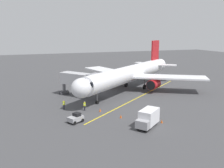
# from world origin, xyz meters

# --- Properties ---
(ground_plane) EXTENTS (220.00, 220.00, 0.00)m
(ground_plane) POSITION_xyz_m (0.00, 0.00, 0.00)
(ground_plane) COLOR #424244
(apron_lead_in_line) EXTENTS (31.82, 24.62, 0.01)m
(apron_lead_in_line) POSITION_xyz_m (0.76, 7.49, 0.01)
(apron_lead_in_line) COLOR yellow
(apron_lead_in_line) RESTS_ON ground
(airplane) EXTENTS (34.41, 31.70, 11.50)m
(airplane) POSITION_xyz_m (0.54, 1.32, 4.00)
(airplane) COLOR white
(airplane) RESTS_ON ground
(jet_bridge) EXTENTS (8.65, 10.21, 5.40)m
(jet_bridge) POSITION_xyz_m (12.75, 3.96, 3.76)
(jet_bridge) COLOR #B7B7BC
(jet_bridge) RESTS_ON ground
(ground_crew_marshaller) EXTENTS (0.46, 0.36, 1.71)m
(ground_crew_marshaller) POSITION_xyz_m (18.14, 10.96, 0.89)
(ground_crew_marshaller) COLOR #23232D
(ground_crew_marshaller) RESTS_ON ground
(ground_crew_wing_walker) EXTENTS (0.44, 0.32, 1.71)m
(ground_crew_wing_walker) POSITION_xyz_m (14.79, 12.98, 0.89)
(ground_crew_wing_walker) COLOR #23232D
(ground_crew_wing_walker) RESTS_ON ground
(box_truck_near_nose) EXTENTS (4.82, 4.38, 2.62)m
(box_truck_near_nose) POSITION_xyz_m (7.91, 23.81, 1.39)
(box_truck_near_nose) COLOR #9E9EA3
(box_truck_near_nose) RESTS_ON ground
(tug_portside) EXTENTS (2.74, 2.43, 1.50)m
(tug_portside) POSITION_xyz_m (17.52, 18.24, 0.70)
(tug_portside) COLOR #9E9EA3
(tug_portside) RESTS_ON ground
(safety_cone_nose_left) EXTENTS (0.32, 0.32, 0.55)m
(safety_cone_nose_left) POSITION_xyz_m (6.25, 17.82, 0.28)
(safety_cone_nose_left) COLOR #F2590F
(safety_cone_nose_left) RESTS_ON ground
(safety_cone_nose_right) EXTENTS (0.32, 0.32, 0.55)m
(safety_cone_nose_right) POSITION_xyz_m (10.17, 18.85, 0.28)
(safety_cone_nose_right) COLOR #F2590F
(safety_cone_nose_right) RESTS_ON ground
(safety_cone_wing_port) EXTENTS (0.32, 0.32, 0.55)m
(safety_cone_wing_port) POSITION_xyz_m (12.37, 14.53, 0.28)
(safety_cone_wing_port) COLOR #F2590F
(safety_cone_wing_port) RESTS_ON ground
(safety_cone_wing_starboard) EXTENTS (0.32, 0.32, 0.55)m
(safety_cone_wing_starboard) POSITION_xyz_m (5.03, 23.09, 0.28)
(safety_cone_wing_starboard) COLOR #F2590F
(safety_cone_wing_starboard) RESTS_ON ground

